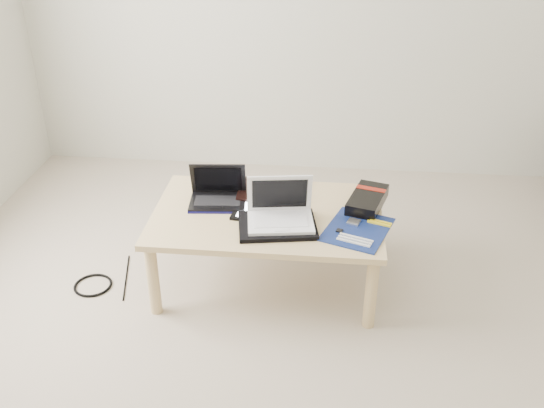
# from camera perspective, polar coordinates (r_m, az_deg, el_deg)

# --- Properties ---
(ground) EXTENTS (4.00, 4.00, 0.00)m
(ground) POSITION_cam_1_polar(r_m,az_deg,el_deg) (2.64, 3.83, -15.70)
(ground) COLOR #BFB09B
(ground) RESTS_ON ground
(coffee_table) EXTENTS (1.10, 0.70, 0.40)m
(coffee_table) POSITION_cam_1_polar(r_m,az_deg,el_deg) (2.94, -0.45, -1.64)
(coffee_table) COLOR tan
(coffee_table) RESTS_ON ground
(book) EXTENTS (0.30, 0.25, 0.03)m
(book) POSITION_cam_1_polar(r_m,az_deg,el_deg) (3.08, -0.37, 1.23)
(book) COLOR black
(book) RESTS_ON coffee_table
(netbook) EXTENTS (0.29, 0.22, 0.20)m
(netbook) POSITION_cam_1_polar(r_m,az_deg,el_deg) (3.00, -5.12, 0.90)
(netbook) COLOR black
(netbook) RESTS_ON coffee_table
(tablet) EXTENTS (0.27, 0.22, 0.01)m
(tablet) POSITION_cam_1_polar(r_m,az_deg,el_deg) (2.91, -1.13, -0.73)
(tablet) COLOR black
(tablet) RESTS_ON coffee_table
(remote) EXTENTS (0.05, 0.19, 0.02)m
(remote) POSITION_cam_1_polar(r_m,az_deg,el_deg) (2.92, 1.79, -0.52)
(remote) COLOR silver
(remote) RESTS_ON coffee_table
(neoprene_sleeve) EXTENTS (0.39, 0.32, 0.02)m
(neoprene_sleeve) POSITION_cam_1_polar(r_m,az_deg,el_deg) (2.79, 0.51, -2.03)
(neoprene_sleeve) COLOR black
(neoprene_sleeve) RESTS_ON coffee_table
(white_laptop) EXTENTS (0.33, 0.25, 0.21)m
(white_laptop) POSITION_cam_1_polar(r_m,az_deg,el_deg) (2.79, 0.78, -0.78)
(white_laptop) COLOR white
(white_laptop) RESTS_ON neoprene_sleeve
(motherboard) EXTENTS (0.36, 0.40, 0.02)m
(motherboard) POSITION_cam_1_polar(r_m,az_deg,el_deg) (2.80, 8.06, -2.38)
(motherboard) COLOR navy
(motherboard) RESTS_ON coffee_table
(gpu_box) EXTENTS (0.22, 0.32, 0.06)m
(gpu_box) POSITION_cam_1_polar(r_m,az_deg,el_deg) (2.99, 8.96, 0.37)
(gpu_box) COLOR black
(gpu_box) RESTS_ON coffee_table
(cable_coil) EXTENTS (0.12, 0.12, 0.01)m
(cable_coil) POSITION_cam_1_polar(r_m,az_deg,el_deg) (2.97, -4.09, -0.17)
(cable_coil) COLOR black
(cable_coil) RESTS_ON coffee_table
(floor_cable_coil) EXTENTS (0.23, 0.23, 0.01)m
(floor_cable_coil) POSITION_cam_1_polar(r_m,az_deg,el_deg) (3.22, -16.50, -7.34)
(floor_cable_coil) COLOR black
(floor_cable_coil) RESTS_ON ground
(floor_cable_trail) EXTENTS (0.10, 0.38, 0.01)m
(floor_cable_trail) POSITION_cam_1_polar(r_m,az_deg,el_deg) (3.24, -13.56, -6.70)
(floor_cable_trail) COLOR black
(floor_cable_trail) RESTS_ON ground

